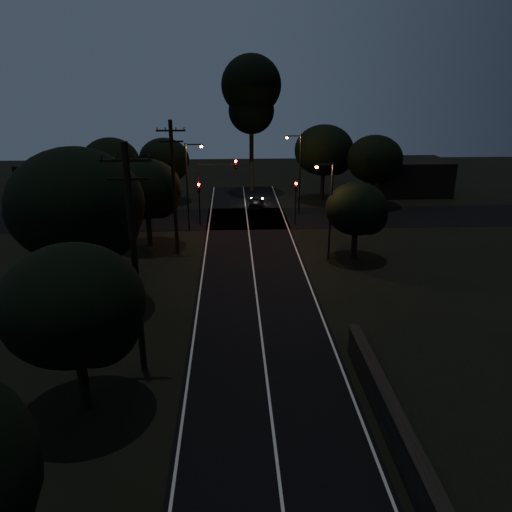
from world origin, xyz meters
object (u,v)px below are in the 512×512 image
signal_mast (217,180)px  signal_right (296,195)px  tall_pine (251,94)px  car (256,202)px  streetlight_b (298,169)px  streetlight_c (329,205)px  signal_left (199,196)px  utility_pole_far (174,186)px  utility_pole_mid (134,259)px  streetlight_a (189,181)px

signal_mast → signal_right: bearing=-0.0°
tall_pine → car: (0.12, -9.00, -10.91)m
streetlight_b → streetlight_c: (0.52, -14.00, -0.29)m
tall_pine → signal_left: 18.24m
utility_pole_far → tall_pine: tall_pine is taller
tall_pine → signal_left: tall_pine is taller
tall_pine → signal_left: bearing=-110.5°
utility_pole_mid → signal_left: 25.19m
tall_pine → streetlight_b: 13.69m
streetlight_a → streetlight_b: 12.19m
signal_right → signal_mast: (-7.51, 0.00, 1.50)m
signal_mast → utility_pole_far: bearing=-111.1°
signal_mast → streetlight_b: bearing=26.0°
signal_mast → streetlight_b: 9.15m
utility_pole_far → tall_pine: (7.00, 23.00, 6.07)m
streetlight_b → utility_pole_far: bearing=-133.3°
signal_left → signal_right: bearing=0.0°
streetlight_b → car: size_ratio=2.09×
tall_pine → streetlight_b: size_ratio=2.00×
signal_right → car: signal_right is taller
tall_pine → signal_mast: tall_pine is taller
signal_left → utility_pole_mid: bearing=-93.2°
streetlight_c → car: 17.08m
signal_right → signal_mast: bearing=180.0°
signal_left → streetlight_a: size_ratio=0.51×
car → streetlight_c: bearing=112.2°
signal_left → streetlight_b: 10.84m
utility_pole_far → signal_left: bearing=80.1°
tall_pine → streetlight_a: 19.41m
utility_pole_far → signal_left: size_ratio=2.56×
streetlight_c → streetlight_b: bearing=92.1°
signal_right → streetlight_b: bearing=80.0°
signal_left → streetlight_c: streetlight_c is taller
signal_right → streetlight_a: (-9.91, -1.99, 1.80)m
tall_pine → streetlight_a: size_ratio=2.00×
utility_pole_far → utility_pole_mid: bearing=-90.0°
utility_pole_mid → signal_left: (1.40, 24.99, -2.90)m
signal_left → signal_mast: (1.69, 0.00, 1.50)m
utility_pole_mid → streetlight_a: bearing=88.3°
utility_pole_mid → utility_pole_far: 17.00m
signal_right → streetlight_c: (1.23, -9.99, 1.51)m
signal_mast → car: (4.04, 6.01, -3.69)m
streetlight_a → car: streetlight_a is taller
signal_right → streetlight_a: 10.26m
car → signal_right: bearing=125.9°
utility_pole_far → signal_mast: 8.64m
utility_pole_far → streetlight_c: size_ratio=1.40×
utility_pole_far → car: bearing=63.0°
streetlight_b → utility_pole_mid: bearing=-111.3°
streetlight_a → car: 11.01m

